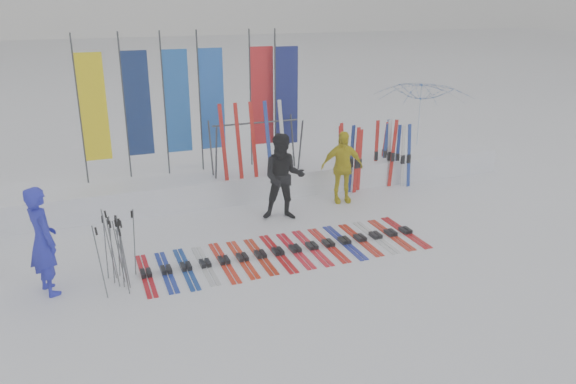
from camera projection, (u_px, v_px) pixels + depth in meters
name	position (u px, v px, depth m)	size (l,w,h in m)	color
ground	(311.00, 279.00, 9.44)	(120.00, 120.00, 0.00)	white
snow_bank	(235.00, 182.00, 13.39)	(14.00, 1.60, 0.60)	white
person_blue	(43.00, 241.00, 8.74)	(0.65, 0.43, 1.79)	#1F25B6
person_black	(284.00, 177.00, 11.70)	(0.90, 0.70, 1.85)	black
person_yellow	(342.00, 167.00, 12.72)	(0.97, 0.40, 1.65)	#D5C50D
tent_canopy	(421.00, 124.00, 15.29)	(2.62, 2.67, 2.40)	white
ski_row	(286.00, 251.00, 10.40)	(5.29, 1.70, 0.07)	#B50E17
pole_cluster	(117.00, 251.00, 9.08)	(0.69, 0.83, 1.22)	#595B60
feather_flags	(196.00, 101.00, 12.70)	(4.94, 0.26, 3.20)	#383A3F
ski_rack	(256.00, 140.00, 12.82)	(2.04, 0.80, 1.23)	#383A3F
upright_skis	(377.00, 155.00, 13.85)	(1.69, 0.99, 1.69)	red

